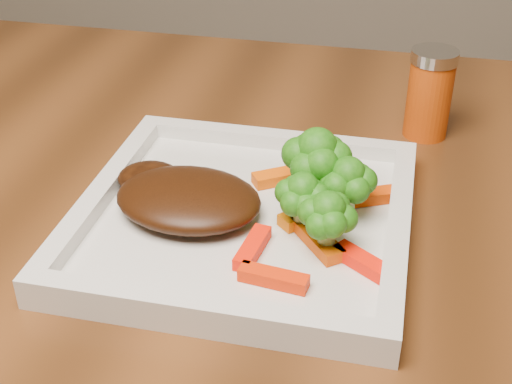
# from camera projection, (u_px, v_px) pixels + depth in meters

# --- Properties ---
(plate) EXTENTS (0.27, 0.27, 0.01)m
(plate) POSITION_uv_depth(u_px,v_px,m) (244.00, 222.00, 0.60)
(plate) COLOR silver
(plate) RESTS_ON dining_table
(steak) EXTENTS (0.13, 0.11, 0.03)m
(steak) POSITION_uv_depth(u_px,v_px,m) (188.00, 199.00, 0.59)
(steak) COLOR #361808
(steak) RESTS_ON plate
(broccoli_0) EXTENTS (0.08, 0.08, 0.07)m
(broccoli_0) POSITION_uv_depth(u_px,v_px,m) (316.00, 166.00, 0.59)
(broccoli_0) COLOR #145B0F
(broccoli_0) RESTS_ON plate
(broccoli_1) EXTENTS (0.06, 0.06, 0.06)m
(broccoli_1) POSITION_uv_depth(u_px,v_px,m) (348.00, 184.00, 0.57)
(broccoli_1) COLOR #376911
(broccoli_1) RESTS_ON plate
(broccoli_2) EXTENTS (0.06, 0.06, 0.06)m
(broccoli_2) POSITION_uv_depth(u_px,v_px,m) (328.00, 220.00, 0.54)
(broccoli_2) COLOR #235C0F
(broccoli_2) RESTS_ON plate
(broccoli_3) EXTENTS (0.05, 0.05, 0.06)m
(broccoli_3) POSITION_uv_depth(u_px,v_px,m) (302.00, 197.00, 0.56)
(broccoli_3) COLOR #205F0F
(broccoli_3) RESTS_ON plate
(carrot_0) EXTENTS (0.05, 0.02, 0.01)m
(carrot_0) POSITION_uv_depth(u_px,v_px,m) (273.00, 278.00, 0.52)
(carrot_0) COLOR red
(carrot_0) RESTS_ON plate
(carrot_1) EXTENTS (0.05, 0.04, 0.01)m
(carrot_1) POSITION_uv_depth(u_px,v_px,m) (365.00, 263.00, 0.53)
(carrot_1) COLOR #FF1704
(carrot_1) RESTS_ON plate
(carrot_2) EXTENTS (0.02, 0.05, 0.01)m
(carrot_2) POSITION_uv_depth(u_px,v_px,m) (252.00, 248.00, 0.55)
(carrot_2) COLOR #FF1B04
(carrot_2) RESTS_ON plate
(carrot_3) EXTENTS (0.06, 0.04, 0.01)m
(carrot_3) POSITION_uv_depth(u_px,v_px,m) (364.00, 197.00, 0.61)
(carrot_3) COLOR #C73903
(carrot_3) RESTS_ON plate
(carrot_4) EXTENTS (0.06, 0.05, 0.01)m
(carrot_4) POSITION_uv_depth(u_px,v_px,m) (287.00, 175.00, 0.64)
(carrot_4) COLOR #E75203
(carrot_4) RESTS_ON plate
(carrot_5) EXTENTS (0.05, 0.06, 0.01)m
(carrot_5) POSITION_uv_depth(u_px,v_px,m) (315.00, 237.00, 0.56)
(carrot_5) COLOR #C94603
(carrot_5) RESTS_ON plate
(carrot_6) EXTENTS (0.05, 0.06, 0.01)m
(carrot_6) POSITION_uv_depth(u_px,v_px,m) (313.00, 212.00, 0.59)
(carrot_6) COLOR #D66503
(carrot_6) RESTS_ON plate
(spice_shaker) EXTENTS (0.05, 0.05, 0.09)m
(spice_shaker) POSITION_uv_depth(u_px,v_px,m) (430.00, 94.00, 0.72)
(spice_shaker) COLOR #B8400A
(spice_shaker) RESTS_ON dining_table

